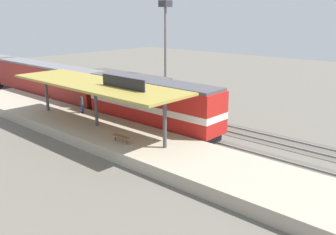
{
  "coord_description": "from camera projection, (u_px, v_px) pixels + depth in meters",
  "views": [
    {
      "loc": [
        -23.1,
        -24.98,
        10.29
      ],
      "look_at": [
        -1.38,
        -5.41,
        2.0
      ],
      "focal_mm": 39.2,
      "sensor_mm": 36.0,
      "label": 1
    }
  ],
  "objects": [
    {
      "name": "track_near",
      "position": [
        136.0,
        124.0,
        35.39
      ],
      "size": [
        3.2,
        110.0,
        0.16
      ],
      "color": "#565249",
      "rests_on": "ground"
    },
    {
      "name": "passenger_carriage_front",
      "position": [
        47.0,
        81.0,
        44.94
      ],
      "size": [
        2.9,
        20.0,
        4.24
      ],
      "color": "#28282D",
      "rests_on": "track_near"
    },
    {
      "name": "station_canopy",
      "position": [
        96.0,
        85.0,
        30.82
      ],
      "size": [
        5.2,
        18.0,
        4.7
      ],
      "color": "#47474C",
      "rests_on": "platform"
    },
    {
      "name": "freight_car",
      "position": [
        127.0,
        89.0,
        42.3
      ],
      "size": [
        2.8,
        12.0,
        3.54
      ],
      "color": "#28282D",
      "rests_on": "track_far"
    },
    {
      "name": "locomotive",
      "position": [
        152.0,
        104.0,
        33.32
      ],
      "size": [
        2.93,
        14.43,
        4.44
      ],
      "color": "#28282D",
      "rests_on": "track_near"
    },
    {
      "name": "person_waiting",
      "position": [
        82.0,
        103.0,
        35.75
      ],
      "size": [
        0.34,
        0.34,
        1.71
      ],
      "color": "navy",
      "rests_on": "platform"
    },
    {
      "name": "track_far",
      "position": [
        168.0,
        115.0,
        38.68
      ],
      "size": [
        3.2,
        110.0,
        0.16
      ],
      "color": "#565249",
      "rests_on": "ground"
    },
    {
      "name": "light_mast",
      "position": [
        165.0,
        31.0,
        40.78
      ],
      "size": [
        1.1,
        1.1,
        11.7
      ],
      "color": "slate",
      "rests_on": "ground"
    },
    {
      "name": "platform",
      "position": [
        97.0,
        131.0,
        31.99
      ],
      "size": [
        6.0,
        44.0,
        0.9
      ],
      "primitive_type": "cube",
      "color": "#A89E89",
      "rests_on": "ground"
    },
    {
      "name": "ground_plane",
      "position": [
        151.0,
        120.0,
        36.83
      ],
      "size": [
        120.0,
        120.0,
        0.0
      ],
      "primitive_type": "plane",
      "color": "#666056"
    },
    {
      "name": "platform_bench",
      "position": [
        121.0,
        137.0,
        27.67
      ],
      "size": [
        0.44,
        1.7,
        0.5
      ],
      "color": "#333338",
      "rests_on": "platform"
    }
  ]
}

